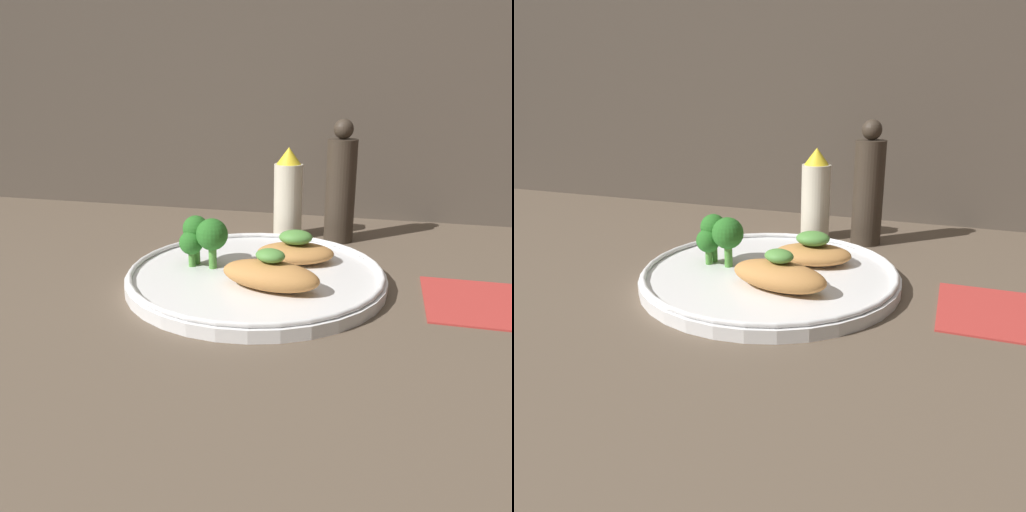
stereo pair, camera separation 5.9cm
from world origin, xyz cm
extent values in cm
cube|color=brown|center=(0.00, 0.00, -0.50)|extent=(180.00, 180.00, 1.00)
cylinder|color=white|center=(0.00, 0.00, 0.70)|extent=(31.00, 31.00, 1.40)
torus|color=white|center=(0.00, 0.00, 1.70)|extent=(30.40, 30.40, 0.60)
ellipsoid|color=#BC7F42|center=(2.82, -4.83, 2.97)|extent=(12.07, 7.26, 3.13)
ellipsoid|color=#518E3D|center=(2.82, -4.83, 5.26)|extent=(3.74, 3.21, 1.46)
ellipsoid|color=#BC7F42|center=(3.95, 4.74, 2.58)|extent=(10.55, 7.62, 2.37)
ellipsoid|color=#518E3D|center=(3.95, 4.74, 4.66)|extent=(4.68, 3.97, 1.78)
cylinder|color=#4C8E38|center=(-5.47, -0.03, 2.87)|extent=(0.98, 0.98, 2.94)
sphere|color=#286B23|center=(-5.47, -0.03, 5.69)|extent=(3.88, 3.88, 3.88)
cylinder|color=#4C8E38|center=(-7.94, 1.10, 3.11)|extent=(0.81, 0.81, 3.42)
sphere|color=#286B23|center=(-7.94, 1.10, 5.96)|extent=(3.26, 3.26, 3.26)
cylinder|color=#4C8E38|center=(-8.19, -0.21, 2.41)|extent=(0.83, 0.83, 2.03)
sphere|color=#286B23|center=(-8.19, -0.21, 4.46)|extent=(2.97, 2.97, 2.97)
cylinder|color=beige|center=(-0.43, 20.29, 5.74)|extent=(4.41, 4.41, 11.48)
cone|color=yellow|center=(-0.43, 20.29, 12.74)|extent=(3.75, 3.75, 2.52)
cylinder|color=#382D23|center=(7.96, 20.29, 7.68)|extent=(4.46, 4.46, 15.35)
sphere|color=#382D23|center=(7.96, 20.29, 16.80)|extent=(2.90, 2.90, 2.90)
cube|color=#B2332D|center=(25.98, -0.39, 0.20)|extent=(13.15, 13.15, 0.40)
camera|label=1|loc=(13.79, -54.61, 22.41)|focal=35.00mm
camera|label=2|loc=(19.46, -52.86, 22.41)|focal=35.00mm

